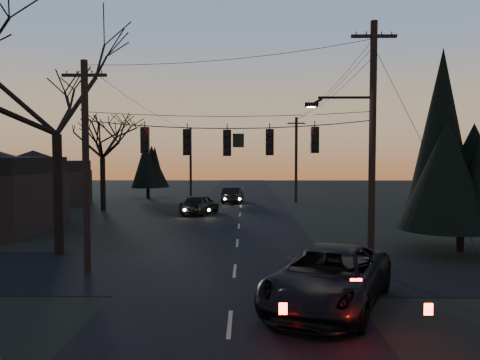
{
  "coord_description": "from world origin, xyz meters",
  "views": [
    {
      "loc": [
        0.43,
        -8.75,
        4.7
      ],
      "look_at": [
        0.24,
        7.93,
        3.82
      ],
      "focal_mm": 35.0,
      "sensor_mm": 36.0,
      "label": 1
    }
  ],
  "objects_px": {
    "utility_pole_left": "(88,271)",
    "sedan_oncoming_b": "(233,195)",
    "utility_pole_far_l": "(191,195)",
    "suv_near": "(329,278)",
    "utility_pole_right": "(370,272)",
    "utility_pole_far_r": "(296,202)",
    "sedan_oncoming_a": "(200,204)",
    "evergreen_right": "(462,149)",
    "bare_tree_left": "(56,85)"
  },
  "relations": [
    {
      "from": "bare_tree_left",
      "to": "sedan_oncoming_b",
      "type": "xyz_separation_m",
      "value": [
        7.64,
        24.21,
        -7.19
      ]
    },
    {
      "from": "utility_pole_right",
      "to": "utility_pole_far_r",
      "type": "height_order",
      "value": "utility_pole_right"
    },
    {
      "from": "utility_pole_far_l",
      "to": "sedan_oncoming_a",
      "type": "relative_size",
      "value": 1.69
    },
    {
      "from": "sedan_oncoming_b",
      "to": "utility_pole_far_l",
      "type": "bearing_deg",
      "value": -52.69
    },
    {
      "from": "suv_near",
      "to": "sedan_oncoming_b",
      "type": "distance_m",
      "value": 32.0
    },
    {
      "from": "utility_pole_far_l",
      "to": "bare_tree_left",
      "type": "distance_m",
      "value": 33.86
    },
    {
      "from": "bare_tree_left",
      "to": "sedan_oncoming_b",
      "type": "distance_m",
      "value": 26.38
    },
    {
      "from": "sedan_oncoming_b",
      "to": "bare_tree_left",
      "type": "bearing_deg",
      "value": 78.66
    },
    {
      "from": "utility_pole_right",
      "to": "sedan_oncoming_b",
      "type": "relative_size",
      "value": 2.1
    },
    {
      "from": "utility_pole_left",
      "to": "evergreen_right",
      "type": "relative_size",
      "value": 0.96
    },
    {
      "from": "utility_pole_far_l",
      "to": "utility_pole_left",
      "type": "bearing_deg",
      "value": -90.0
    },
    {
      "from": "utility_pole_left",
      "to": "evergreen_right",
      "type": "height_order",
      "value": "evergreen_right"
    },
    {
      "from": "utility_pole_far_l",
      "to": "suv_near",
      "type": "relative_size",
      "value": 1.23
    },
    {
      "from": "utility_pole_right",
      "to": "suv_near",
      "type": "relative_size",
      "value": 1.54
    },
    {
      "from": "utility_pole_left",
      "to": "sedan_oncoming_b",
      "type": "bearing_deg",
      "value": 79.25
    },
    {
      "from": "utility_pole_right",
      "to": "suv_near",
      "type": "height_order",
      "value": "utility_pole_right"
    },
    {
      "from": "bare_tree_left",
      "to": "utility_pole_far_r",
      "type": "bearing_deg",
      "value": 60.68
    },
    {
      "from": "utility_pole_far_l",
      "to": "suv_near",
      "type": "height_order",
      "value": "utility_pole_far_l"
    },
    {
      "from": "bare_tree_left",
      "to": "utility_pole_right",
      "type": "bearing_deg",
      "value": -12.86
    },
    {
      "from": "suv_near",
      "to": "sedan_oncoming_a",
      "type": "distance_m",
      "value": 23.53
    },
    {
      "from": "utility_pole_right",
      "to": "utility_pole_left",
      "type": "xyz_separation_m",
      "value": [
        -11.5,
        0.0,
        0.0
      ]
    },
    {
      "from": "sedan_oncoming_a",
      "to": "utility_pole_far_r",
      "type": "bearing_deg",
      "value": -115.66
    },
    {
      "from": "sedan_oncoming_a",
      "to": "sedan_oncoming_b",
      "type": "distance_m",
      "value": 9.39
    },
    {
      "from": "utility_pole_right",
      "to": "bare_tree_left",
      "type": "bearing_deg",
      "value": 167.14
    },
    {
      "from": "utility_pole_far_l",
      "to": "sedan_oncoming_a",
      "type": "bearing_deg",
      "value": -81.01
    },
    {
      "from": "sedan_oncoming_a",
      "to": "sedan_oncoming_b",
      "type": "height_order",
      "value": "sedan_oncoming_a"
    },
    {
      "from": "evergreen_right",
      "to": "utility_pole_far_l",
      "type": "bearing_deg",
      "value": 117.99
    },
    {
      "from": "utility_pole_left",
      "to": "utility_pole_far_l",
      "type": "xyz_separation_m",
      "value": [
        0.0,
        36.0,
        0.0
      ]
    },
    {
      "from": "utility_pole_far_l",
      "to": "suv_near",
      "type": "distance_m",
      "value": 41.39
    },
    {
      "from": "bare_tree_left",
      "to": "suv_near",
      "type": "xyz_separation_m",
      "value": [
        11.48,
        -7.56,
        -7.07
      ]
    },
    {
      "from": "suv_near",
      "to": "bare_tree_left",
      "type": "bearing_deg",
      "value": 171.27
    },
    {
      "from": "utility_pole_left",
      "to": "bare_tree_left",
      "type": "xyz_separation_m",
      "value": [
        -2.44,
        3.18,
        7.97
      ]
    },
    {
      "from": "utility_pole_left",
      "to": "sedan_oncoming_b",
      "type": "relative_size",
      "value": 1.79
    },
    {
      "from": "sedan_oncoming_b",
      "to": "utility_pole_right",
      "type": "bearing_deg",
      "value": 109.13
    },
    {
      "from": "sedan_oncoming_b",
      "to": "suv_near",
      "type": "bearing_deg",
      "value": 103.06
    },
    {
      "from": "utility_pole_far_r",
      "to": "sedan_oncoming_b",
      "type": "height_order",
      "value": "utility_pole_far_r"
    },
    {
      "from": "bare_tree_left",
      "to": "utility_pole_left",
      "type": "bearing_deg",
      "value": -52.54
    },
    {
      "from": "evergreen_right",
      "to": "utility_pole_left",
      "type": "bearing_deg",
      "value": -166.47
    },
    {
      "from": "suv_near",
      "to": "sedan_oncoming_b",
      "type": "xyz_separation_m",
      "value": [
        -3.84,
        31.77,
        -0.12
      ]
    },
    {
      "from": "sedan_oncoming_b",
      "to": "utility_pole_left",
      "type": "bearing_deg",
      "value": 85.43
    },
    {
      "from": "evergreen_right",
      "to": "suv_near",
      "type": "xyz_separation_m",
      "value": [
        -7.93,
        -8.46,
        -4.11
      ]
    },
    {
      "from": "bare_tree_left",
      "to": "sedan_oncoming_b",
      "type": "relative_size",
      "value": 2.4
    },
    {
      "from": "evergreen_right",
      "to": "sedan_oncoming_b",
      "type": "distance_m",
      "value": 26.45
    },
    {
      "from": "utility_pole_far_r",
      "to": "utility_pole_far_l",
      "type": "relative_size",
      "value": 1.06
    },
    {
      "from": "utility_pole_right",
      "to": "utility_pole_left",
      "type": "distance_m",
      "value": 11.5
    },
    {
      "from": "sedan_oncoming_a",
      "to": "sedan_oncoming_b",
      "type": "bearing_deg",
      "value": -88.55
    },
    {
      "from": "utility_pole_far_r",
      "to": "utility_pole_right",
      "type": "bearing_deg",
      "value": -90.0
    },
    {
      "from": "utility_pole_left",
      "to": "bare_tree_left",
      "type": "bearing_deg",
      "value": 127.46
    },
    {
      "from": "evergreen_right",
      "to": "suv_near",
      "type": "relative_size",
      "value": 1.36
    },
    {
      "from": "utility_pole_far_l",
      "to": "sedan_oncoming_b",
      "type": "xyz_separation_m",
      "value": [
        5.2,
        -8.61,
        0.78
      ]
    }
  ]
}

